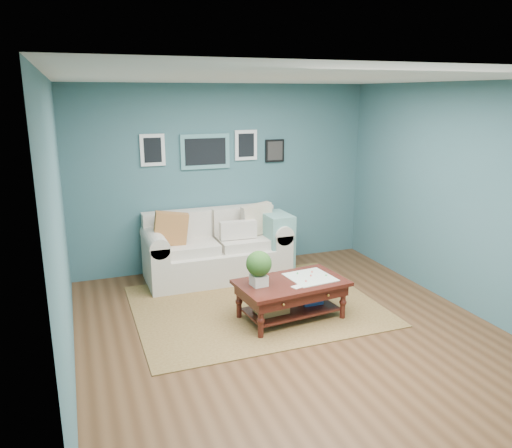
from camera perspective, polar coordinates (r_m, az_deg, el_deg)
name	(u,v)px	position (r m, az deg, el deg)	size (l,w,h in m)	color
room_shell	(293,213)	(5.18, 4.21, 1.27)	(5.00, 5.02, 2.70)	brown
area_rug	(255,305)	(6.28, -0.08, -9.28)	(2.92, 2.34, 0.01)	brown
loveseat	(222,248)	(7.14, -3.93, -2.70)	(2.04, 0.93, 1.05)	beige
coffee_table	(286,288)	(5.80, 3.43, -7.35)	(1.31, 0.85, 0.87)	black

